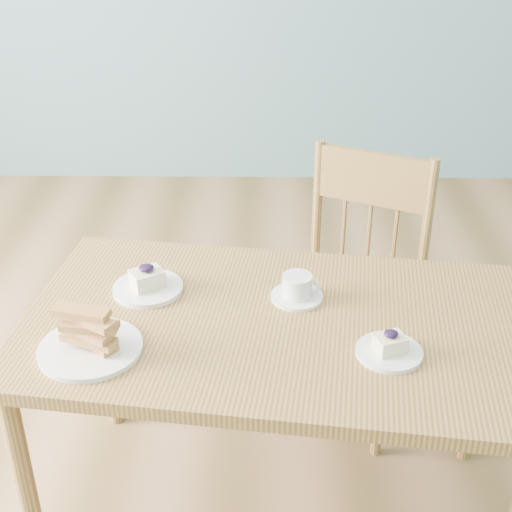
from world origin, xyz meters
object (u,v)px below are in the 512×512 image
dining_chair (353,290)px  biscotti_plate (89,338)px  dining_table (276,342)px  cheesecake_plate_far (148,284)px  coffee_cup (298,289)px  cheesecake_plate_near (389,348)px

dining_chair → biscotti_plate: (-0.68, -0.61, 0.25)m
dining_table → cheesecake_plate_far: 0.37m
coffee_cup → biscotti_plate: biscotti_plate is taller
biscotti_plate → cheesecake_plate_near: bearing=-0.3°
dining_table → cheesecake_plate_near: bearing=-20.3°
dining_chair → biscotti_plate: dining_chair is taller
cheesecake_plate_far → biscotti_plate: (-0.09, -0.26, 0.02)m
cheesecake_plate_near → cheesecake_plate_far: (-0.58, 0.26, 0.00)m
dining_chair → dining_table: bearing=-93.0°
dining_table → cheesecake_plate_near: (0.25, -0.13, 0.08)m
cheesecake_plate_far → dining_table: bearing=-21.6°
dining_table → coffee_cup: size_ratio=9.89×
dining_table → biscotti_plate: size_ratio=5.53×
dining_chair → cheesecake_plate_near: (0.00, -0.62, 0.23)m
dining_chair → biscotti_plate: size_ratio=3.67×
biscotti_plate → dining_chair: bearing=42.2°
cheesecake_plate_far → biscotti_plate: bearing=-109.7°
dining_chair → cheesecake_plate_near: dining_chair is taller
dining_chair → cheesecake_plate_near: size_ratio=5.78×
dining_chair → biscotti_plate: 0.95m
cheesecake_plate_near → cheesecake_plate_far: cheesecake_plate_far is taller
cheesecake_plate_near → cheesecake_plate_far: bearing=155.7°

